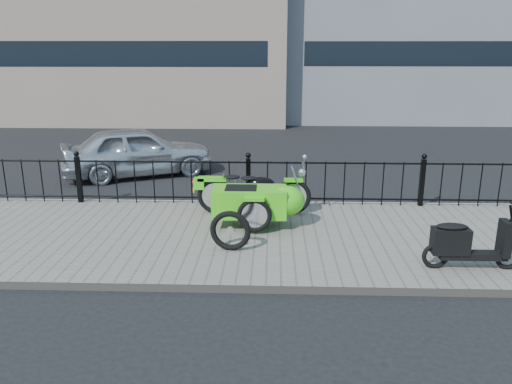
{
  "coord_description": "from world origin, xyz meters",
  "views": [
    {
      "loc": [
        0.5,
        -8.51,
        3.19
      ],
      "look_at": [
        0.2,
        -0.1,
        0.77
      ],
      "focal_mm": 35.0,
      "sensor_mm": 36.0,
      "label": 1
    }
  ],
  "objects_px": {
    "motorcycle_sidecar": "(260,199)",
    "scooter": "(466,244)",
    "sedan_car": "(138,151)",
    "spare_tire": "(230,231)"
  },
  "relations": [
    {
      "from": "motorcycle_sidecar",
      "to": "sedan_car",
      "type": "relative_size",
      "value": 0.6
    },
    {
      "from": "motorcycle_sidecar",
      "to": "scooter",
      "type": "bearing_deg",
      "value": -30.92
    },
    {
      "from": "motorcycle_sidecar",
      "to": "scooter",
      "type": "distance_m",
      "value": 3.52
    },
    {
      "from": "scooter",
      "to": "sedan_car",
      "type": "height_order",
      "value": "sedan_car"
    },
    {
      "from": "scooter",
      "to": "spare_tire",
      "type": "height_order",
      "value": "scooter"
    },
    {
      "from": "motorcycle_sidecar",
      "to": "scooter",
      "type": "xyz_separation_m",
      "value": [
        3.02,
        -1.81,
        -0.1
      ]
    },
    {
      "from": "scooter",
      "to": "motorcycle_sidecar",
      "type": "bearing_deg",
      "value": 149.08
    },
    {
      "from": "motorcycle_sidecar",
      "to": "sedan_car",
      "type": "bearing_deg",
      "value": 129.25
    },
    {
      "from": "sedan_car",
      "to": "scooter",
      "type": "bearing_deg",
      "value": -156.83
    },
    {
      "from": "scooter",
      "to": "sedan_car",
      "type": "bearing_deg",
      "value": 137.25
    }
  ]
}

